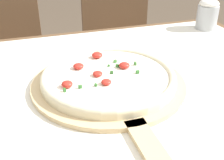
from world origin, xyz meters
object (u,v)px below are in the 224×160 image
(pizza_peel, at_px, (110,86))
(pizza, at_px, (108,76))
(flour_cup, at_px, (208,14))
(chair_right, at_px, (119,41))
(chair_left, at_px, (5,54))

(pizza_peel, distance_m, pizza, 0.03)
(flour_cup, bearing_deg, pizza_peel, -146.94)
(pizza_peel, relative_size, flour_cup, 4.71)
(pizza, height_order, flour_cup, flour_cup)
(chair_right, distance_m, flour_cup, 0.58)
(pizza, distance_m, flour_cup, 0.61)
(pizza_peel, xyz_separation_m, pizza, (-0.00, 0.02, 0.02))
(pizza_peel, bearing_deg, pizza, 91.28)
(flour_cup, bearing_deg, pizza, -148.25)
(pizza_peel, height_order, flour_cup, flour_cup)
(pizza, xyz_separation_m, chair_left, (-0.31, 0.79, -0.23))
(chair_left, bearing_deg, pizza, -64.22)
(flour_cup, bearing_deg, chair_left, 150.26)
(chair_right, bearing_deg, chair_left, -176.05)
(pizza_peel, relative_size, pizza, 1.62)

